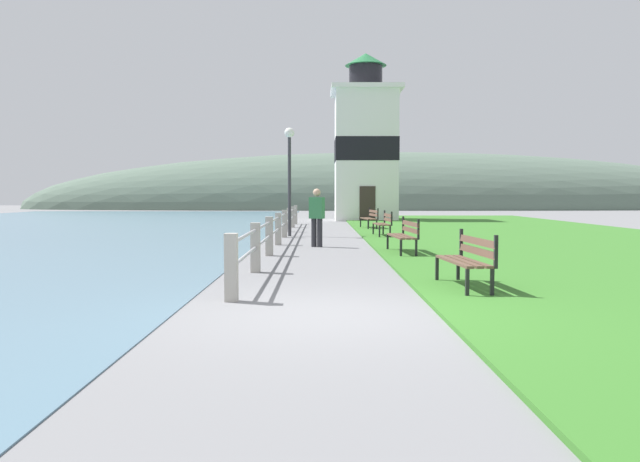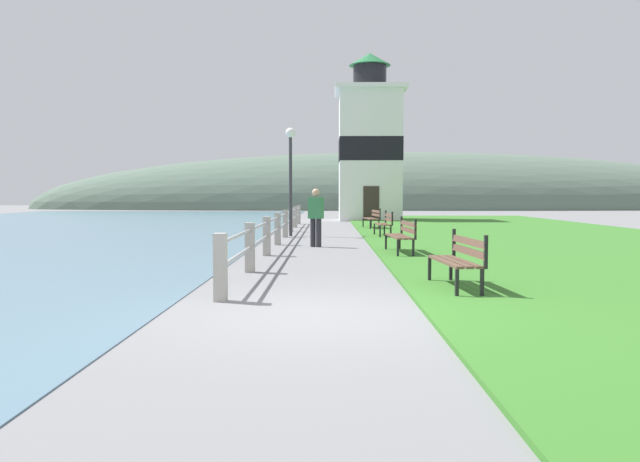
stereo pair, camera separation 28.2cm
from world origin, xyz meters
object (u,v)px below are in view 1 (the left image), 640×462
(park_bench_by_lighthouse, at_px, (371,217))
(lighthouse, at_px, (366,147))
(lamp_post, at_px, (290,161))
(park_bench_near, at_px, (468,257))
(park_bench_midway, at_px, (405,233))
(park_bench_far, at_px, (384,222))
(person_strolling, at_px, (317,215))

(park_bench_by_lighthouse, relative_size, lighthouse, 0.20)
(park_bench_by_lighthouse, distance_m, lamp_post, 6.08)
(park_bench_by_lighthouse, bearing_deg, lamp_post, 47.61)
(park_bench_by_lighthouse, height_order, lamp_post, lamp_post)
(lighthouse, bearing_deg, park_bench_near, -90.72)
(lighthouse, bearing_deg, park_bench_midway, -91.46)
(park_bench_near, bearing_deg, lamp_post, -79.48)
(park_bench_near, bearing_deg, park_bench_by_lighthouse, -93.97)
(park_bench_near, distance_m, park_bench_midway, 5.94)
(park_bench_far, bearing_deg, park_bench_near, 87.39)
(park_bench_far, relative_size, park_bench_by_lighthouse, 0.85)
(person_strolling, xyz_separation_m, lamp_post, (-1.02, 4.75, 1.82))
(park_bench_midway, xyz_separation_m, person_strolling, (-2.24, 2.34, 0.38))
(park_bench_far, xyz_separation_m, person_strolling, (-2.38, -4.11, 0.38))
(park_bench_by_lighthouse, xyz_separation_m, lighthouse, (0.47, 9.73, 3.79))
(lamp_post, bearing_deg, park_bench_midway, -65.26)
(park_bench_midway, xyz_separation_m, park_bench_by_lighthouse, (0.07, 11.67, -0.00))
(person_strolling, relative_size, lamp_post, 0.43)
(park_bench_by_lighthouse, height_order, lighthouse, lighthouse)
(park_bench_far, bearing_deg, lamp_post, -13.45)
(park_bench_near, height_order, park_bench_far, same)
(person_strolling, height_order, lamp_post, lamp_post)
(park_bench_far, xyz_separation_m, lamp_post, (-3.40, 0.63, 2.20))
(park_bench_midway, relative_size, lighthouse, 0.20)
(park_bench_midway, distance_m, park_bench_far, 6.46)
(park_bench_midway, relative_size, park_bench_far, 1.19)
(lamp_post, bearing_deg, person_strolling, -77.82)
(park_bench_near, xyz_separation_m, park_bench_by_lighthouse, (-0.13, 17.60, 0.00))
(park_bench_midway, bearing_deg, park_bench_far, -94.53)
(park_bench_far, height_order, lighthouse, lighthouse)
(park_bench_midway, bearing_deg, person_strolling, -49.58)
(park_bench_near, relative_size, person_strolling, 1.03)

